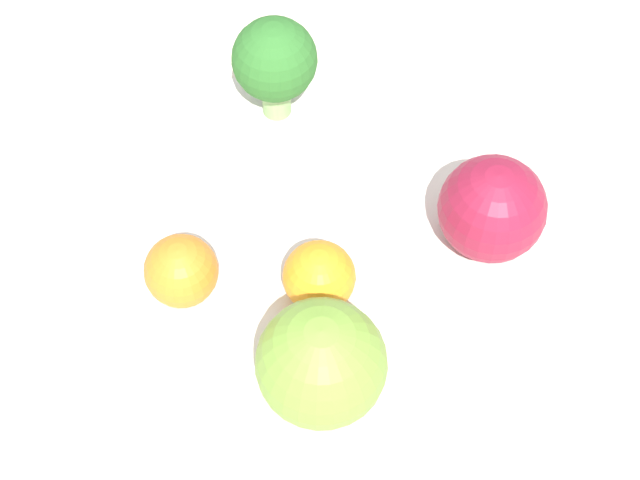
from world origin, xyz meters
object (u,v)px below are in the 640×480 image
object	(u,v)px
broccoli	(275,62)
apple_red	(321,364)
bowl	(320,267)
apple_green	(492,209)
orange_back	(319,277)
orange_front	(181,271)

from	to	relation	value
broccoli	apple_red	distance (m)	0.18
bowl	apple_green	xyz separation A→B (m)	(-0.09, 0.01, 0.04)
bowl	broccoli	bearing A→B (deg)	-85.94
orange_back	orange_front	bearing A→B (deg)	-12.86
apple_green	orange_back	size ratio (longest dim) A/B	1.52
bowl	broccoli	xyz separation A→B (m)	(0.01, -0.10, 0.06)
orange_front	bowl	bearing A→B (deg)	-170.92
bowl	broccoli	distance (m)	0.11
apple_green	apple_red	bearing A→B (deg)	35.57
bowl	orange_front	world-z (taller)	orange_front
orange_front	orange_back	bearing A→B (deg)	167.14
apple_red	orange_back	world-z (taller)	apple_red
apple_green	orange_front	bearing A→B (deg)	1.13
broccoli	orange_back	size ratio (longest dim) A/B	1.79
orange_front	apple_green	bearing A→B (deg)	-178.87
broccoli	apple_green	distance (m)	0.14
apple_red	orange_front	size ratio (longest dim) A/B	1.64
orange_front	broccoli	bearing A→B (deg)	-120.38
apple_red	apple_green	bearing A→B (deg)	-144.43
orange_back	apple_green	bearing A→B (deg)	-168.71
apple_red	orange_front	bearing A→B (deg)	-49.90
broccoli	apple_red	bearing A→B (deg)	87.80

